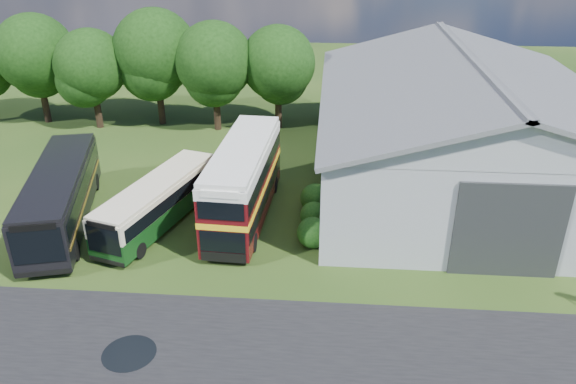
# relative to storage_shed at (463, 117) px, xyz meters

# --- Properties ---
(ground) EXTENTS (120.00, 120.00, 0.00)m
(ground) POSITION_rel_storage_shed_xyz_m (-15.00, -15.98, -4.17)
(ground) COLOR #1F3912
(ground) RESTS_ON ground
(asphalt_road) EXTENTS (60.00, 8.00, 0.02)m
(asphalt_road) POSITION_rel_storage_shed_xyz_m (-12.00, -18.98, -4.17)
(asphalt_road) COLOR black
(asphalt_road) RESTS_ON ground
(puddle) EXTENTS (2.20, 2.20, 0.01)m
(puddle) POSITION_rel_storage_shed_xyz_m (-16.50, -18.98, -4.17)
(puddle) COLOR black
(puddle) RESTS_ON ground
(storage_shed) EXTENTS (18.80, 24.80, 8.15)m
(storage_shed) POSITION_rel_storage_shed_xyz_m (0.00, 0.00, 0.00)
(storage_shed) COLOR gray
(storage_shed) RESTS_ON ground
(tree_left_a) EXTENTS (6.46, 6.46, 9.12)m
(tree_left_a) POSITION_rel_storage_shed_xyz_m (-33.00, 8.52, 1.71)
(tree_left_a) COLOR black
(tree_left_a) RESTS_ON ground
(tree_left_b) EXTENTS (5.78, 5.78, 8.16)m
(tree_left_b) POSITION_rel_storage_shed_xyz_m (-28.00, 7.52, 1.09)
(tree_left_b) COLOR black
(tree_left_b) RESTS_ON ground
(tree_mid) EXTENTS (6.80, 6.80, 9.60)m
(tree_mid) POSITION_rel_storage_shed_xyz_m (-23.00, 8.82, 2.02)
(tree_mid) COLOR black
(tree_mid) RESTS_ON ground
(tree_right_a) EXTENTS (6.26, 6.26, 8.83)m
(tree_right_a) POSITION_rel_storage_shed_xyz_m (-18.00, 7.82, 1.52)
(tree_right_a) COLOR black
(tree_right_a) RESTS_ON ground
(tree_right_b) EXTENTS (5.98, 5.98, 8.45)m
(tree_right_b) POSITION_rel_storage_shed_xyz_m (-13.00, 8.62, 1.27)
(tree_right_b) COLOR black
(tree_right_b) RESTS_ON ground
(shrub_front) EXTENTS (1.70, 1.70, 1.70)m
(shrub_front) POSITION_rel_storage_shed_xyz_m (-9.40, -9.98, -4.17)
(shrub_front) COLOR #194714
(shrub_front) RESTS_ON ground
(shrub_mid) EXTENTS (1.60, 1.60, 1.60)m
(shrub_mid) POSITION_rel_storage_shed_xyz_m (-9.40, -7.98, -4.17)
(shrub_mid) COLOR #194714
(shrub_mid) RESTS_ON ground
(shrub_back) EXTENTS (1.80, 1.80, 1.80)m
(shrub_back) POSITION_rel_storage_shed_xyz_m (-9.40, -5.98, -4.17)
(shrub_back) COLOR #194714
(shrub_back) RESTS_ON ground
(bus_green_single) EXTENTS (4.95, 9.98, 2.69)m
(bus_green_single) POSITION_rel_storage_shed_xyz_m (-18.25, -8.37, -2.74)
(bus_green_single) COLOR black
(bus_green_single) RESTS_ON ground
(bus_maroon_double) EXTENTS (3.28, 10.70, 4.54)m
(bus_maroon_double) POSITION_rel_storage_shed_xyz_m (-13.49, -7.21, -1.90)
(bus_maroon_double) COLOR black
(bus_maroon_double) RESTS_ON ground
(bus_dark_single) EXTENTS (5.74, 12.28, 3.30)m
(bus_dark_single) POSITION_rel_storage_shed_xyz_m (-23.78, -8.64, -2.41)
(bus_dark_single) COLOR black
(bus_dark_single) RESTS_ON ground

